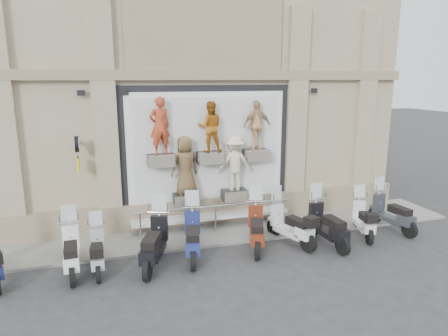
{
  "coord_description": "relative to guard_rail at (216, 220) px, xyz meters",
  "views": [
    {
      "loc": [
        -3.16,
        -9.3,
        4.75
      ],
      "look_at": [
        0.24,
        1.9,
        2.12
      ],
      "focal_mm": 32.0,
      "sensor_mm": 36.0,
      "label": 1
    }
  ],
  "objects": [
    {
      "name": "scooter_b",
      "position": [
        -4.12,
        -1.45,
        0.33
      ],
      "size": [
        0.69,
        1.98,
        1.59
      ],
      "primitive_type": null,
      "rotation": [
        0.0,
        0.0,
        0.06
      ],
      "color": "white",
      "rests_on": "ground"
    },
    {
      "name": "building",
      "position": [
        0.0,
        5.0,
        5.54
      ],
      "size": [
        14.0,
        8.6,
        12.0
      ],
      "primitive_type": null,
      "color": "tan",
      "rests_on": "ground"
    },
    {
      "name": "shop_vitrine",
      "position": [
        0.05,
        0.74,
        1.9
      ],
      "size": [
        5.6,
        0.83,
        4.3
      ],
      "color": "black",
      "rests_on": "ground"
    },
    {
      "name": "ground",
      "position": [
        0.0,
        -2.0,
        -0.47
      ],
      "size": [
        90.0,
        90.0,
        0.0
      ],
      "primitive_type": "plane",
      "color": "#2E2E31",
      "rests_on": "ground"
    },
    {
      "name": "scooter_i",
      "position": [
        4.29,
        -1.48,
        0.27
      ],
      "size": [
        1.1,
        1.88,
        1.47
      ],
      "primitive_type": null,
      "rotation": [
        0.0,
        0.0,
        -0.34
      ],
      "color": "silver",
      "rests_on": "ground"
    },
    {
      "name": "clock_sign_bracket",
      "position": [
        -3.9,
        0.47,
        2.34
      ],
      "size": [
        0.1,
        0.8,
        1.02
      ],
      "color": "black",
      "rests_on": "ground"
    },
    {
      "name": "scooter_j",
      "position": [
        5.47,
        -1.32,
        0.34
      ],
      "size": [
        0.77,
        2.02,
        1.61
      ],
      "primitive_type": null,
      "rotation": [
        0.0,
        0.0,
        0.1
      ],
      "color": "#272C30",
      "rests_on": "ground"
    },
    {
      "name": "scooter_e",
      "position": [
        -1.05,
        -1.44,
        0.38
      ],
      "size": [
        1.03,
        2.17,
        1.7
      ],
      "primitive_type": null,
      "rotation": [
        0.0,
        0.0,
        -0.21
      ],
      "color": "navy",
      "rests_on": "ground"
    },
    {
      "name": "sidewalk",
      "position": [
        0.0,
        0.1,
        -0.43
      ],
      "size": [
        16.0,
        2.2,
        0.08
      ],
      "primitive_type": "cube",
      "color": "gray",
      "rests_on": "ground"
    },
    {
      "name": "scooter_g",
      "position": [
        1.89,
        -1.37,
        0.34
      ],
      "size": [
        1.14,
        2.06,
        1.6
      ],
      "primitive_type": null,
      "rotation": [
        0.0,
        0.0,
        0.3
      ],
      "color": "silver",
      "rests_on": "ground"
    },
    {
      "name": "scooter_h",
      "position": [
        2.88,
        -1.74,
        0.38
      ],
      "size": [
        0.7,
        2.1,
        1.69
      ],
      "primitive_type": null,
      "rotation": [
        0.0,
        0.0,
        0.04
      ],
      "color": "black",
      "rests_on": "ground"
    },
    {
      "name": "scooter_c",
      "position": [
        -3.5,
        -1.5,
        0.23
      ],
      "size": [
        0.51,
        1.72,
        1.4
      ],
      "primitive_type": null,
      "rotation": [
        0.0,
        0.0,
        0.01
      ],
      "color": "#9C9FA9",
      "rests_on": "ground"
    },
    {
      "name": "scooter_f",
      "position": [
        0.82,
        -1.37,
        0.37
      ],
      "size": [
        1.24,
        2.15,
        1.68
      ],
      "primitive_type": null,
      "rotation": [
        0.0,
        0.0,
        -0.33
      ],
      "color": "#602110",
      "rests_on": "ground"
    },
    {
      "name": "scooter_d",
      "position": [
        -2.1,
        -1.64,
        0.41
      ],
      "size": [
        1.33,
        2.23,
        1.75
      ],
      "primitive_type": null,
      "rotation": [
        0.0,
        0.0,
        -0.35
      ],
      "color": "black",
      "rests_on": "ground"
    },
    {
      "name": "guard_rail",
      "position": [
        0.0,
        0.0,
        0.0
      ],
      "size": [
        5.06,
        0.1,
        0.93
      ],
      "primitive_type": null,
      "color": "#9EA0A5",
      "rests_on": "ground"
    }
  ]
}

